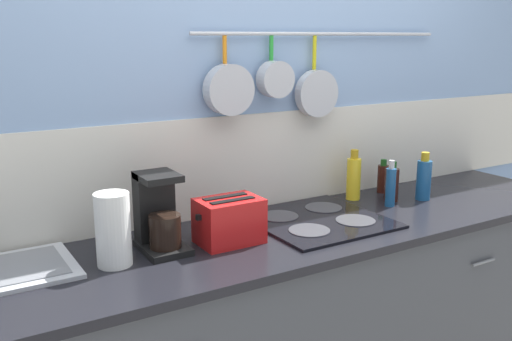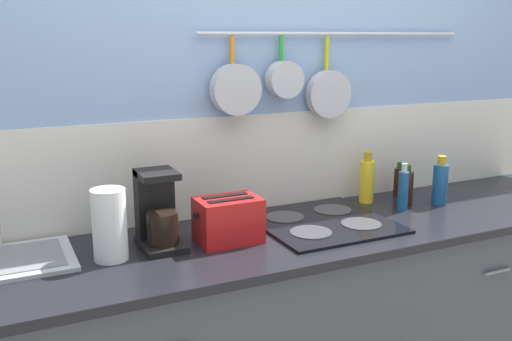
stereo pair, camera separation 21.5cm
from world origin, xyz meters
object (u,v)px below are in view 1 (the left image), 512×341
Objects in this scene: bottle_vinegar at (392,184)px; toaster at (229,221)px; coffee_maker at (159,217)px; bottle_olive_oil at (391,186)px; bottle_sesame_oil at (383,178)px; bottle_cooking_wine at (354,177)px; bottle_hot_sauce at (424,179)px; paper_towel_roll at (113,230)px.

toaster is at bearing -174.13° from bottle_vinegar.
coffee_maker is 1.11m from bottle_olive_oil.
bottle_olive_oil is 1.13× the size of bottle_vinegar.
toaster is 0.86m from bottle_olive_oil.
bottle_sesame_oil is (1.00, 0.23, -0.01)m from toaster.
bottle_cooking_wine is 1.44× the size of bottle_sesame_oil.
bottle_hot_sauce is at bearing -32.21° from bottle_cooking_wine.
bottle_cooking_wine is 0.18m from bottle_vinegar.
coffee_maker is 0.26m from toaster.
coffee_maker is at bearing 177.74° from bottle_olive_oil.
bottle_sesame_oil is at bearing 110.69° from bottle_hot_sauce.
bottle_vinegar is (0.93, 0.10, -0.00)m from toaster.
toaster is 1.03m from bottle_sesame_oil.
bottle_olive_oil is 1.28× the size of bottle_sesame_oil.
paper_towel_roll reaches higher than toaster.
bottle_hot_sauce is at bearing 1.77° from toaster.
bottle_vinegar is at bearing 5.87° from toaster.
toaster is at bearing -165.09° from bottle_cooking_wine.
coffee_maker is 1.13× the size of toaster.
toaster is 1.34× the size of bottle_vinegar.
toaster is (0.25, -0.08, -0.04)m from coffee_maker.
bottle_cooking_wine is 0.33m from bottle_hot_sauce.
coffee_maker is at bearing -179.15° from bottle_vinegar.
bottle_hot_sauce is at bearing -69.31° from bottle_sesame_oil.
toaster is 1.08m from bottle_hot_sauce.
paper_towel_roll reaches higher than bottle_sesame_oil.
bottle_vinegar reaches higher than bottle_sesame_oil.
bottle_cooking_wine is 1.05× the size of bottle_hot_sauce.
paper_towel_roll is at bearing -176.42° from bottle_vinegar.
bottle_olive_oil reaches higher than toaster.
bottle_hot_sauce is (0.28, -0.18, -0.00)m from bottle_cooking_wine.
bottle_sesame_oil is at bearing 12.91° from toaster.
paper_towel_roll is at bearing -179.12° from bottle_hot_sauce.
coffee_maker is 1.33m from bottle_hot_sauce.
bottle_sesame_oil is at bearing 54.39° from bottle_olive_oil.
coffee_maker is 1.51× the size of bottle_vinegar.
bottle_olive_oil is at bearing 1.07° from paper_towel_roll.
bottle_hot_sauce is (1.33, -0.04, -0.02)m from coffee_maker.
bottle_cooking_wine reaches higher than toaster.
coffee_maker reaches higher than bottle_cooking_wine.
bottle_olive_oil is at bearing -2.26° from coffee_maker.
bottle_cooking_wine is 1.27× the size of bottle_vinegar.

